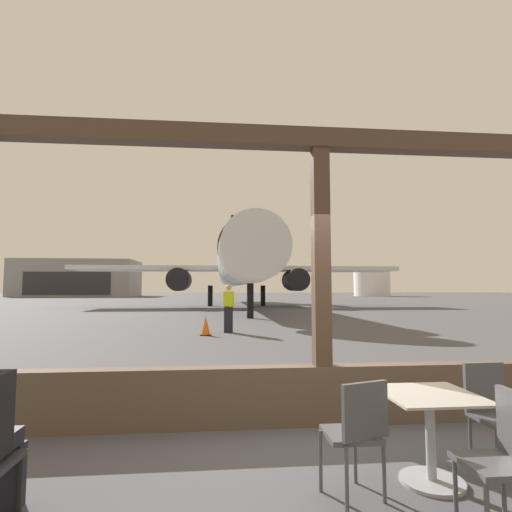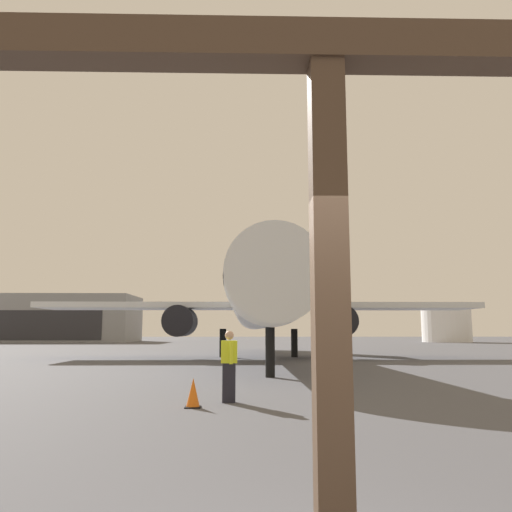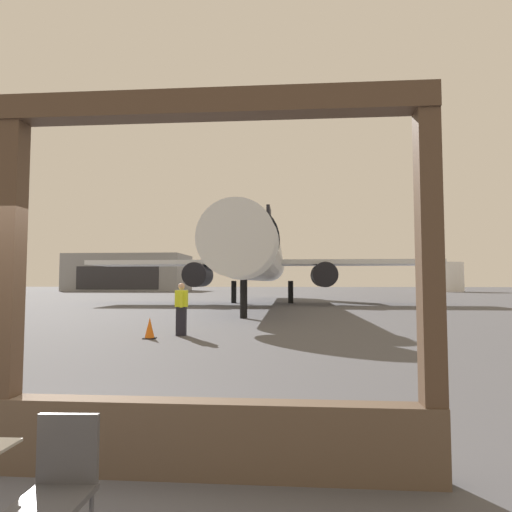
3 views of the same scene
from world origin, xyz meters
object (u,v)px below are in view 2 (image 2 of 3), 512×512
(traffic_cone, at_px, (193,394))
(distant_hangar, at_px, (63,319))
(airplane, at_px, (259,301))
(ground_crew_worker, at_px, (229,365))
(fuel_storage_tank, at_px, (446,325))

(traffic_cone, xyz_separation_m, distant_hangar, (-27.98, 71.82, 3.35))
(airplane, distance_m, ground_crew_worker, 20.20)
(traffic_cone, bearing_deg, distant_hangar, 111.28)
(distant_hangar, height_order, fuel_storage_tank, distant_hangar)
(fuel_storage_tank, bearing_deg, distant_hangar, 175.91)
(ground_crew_worker, xyz_separation_m, fuel_storage_tank, (31.86, 66.67, 1.78))
(traffic_cone, distance_m, distant_hangar, 77.15)
(airplane, height_order, fuel_storage_tank, airplane)
(traffic_cone, distance_m, fuel_storage_tank, 75.00)
(traffic_cone, relative_size, fuel_storage_tank, 0.09)
(airplane, relative_size, fuel_storage_tank, 4.55)
(airplane, xyz_separation_m, distant_hangar, (-30.14, 51.04, 0.05))
(fuel_storage_tank, bearing_deg, traffic_cone, -115.83)
(airplane, xyz_separation_m, fuel_storage_tank, (30.50, 46.70, -0.94))
(ground_crew_worker, distance_m, fuel_storage_tank, 73.91)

